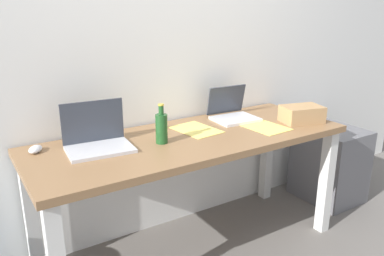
% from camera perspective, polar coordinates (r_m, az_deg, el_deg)
% --- Properties ---
extents(ground_plane, '(8.00, 8.00, 0.00)m').
position_cam_1_polar(ground_plane, '(2.61, 0.00, -17.16)').
color(ground_plane, slate).
extents(back_wall, '(5.20, 0.08, 2.60)m').
position_cam_1_polar(back_wall, '(2.50, -5.13, 13.25)').
color(back_wall, white).
rests_on(back_wall, ground).
extents(desk, '(1.87, 0.69, 0.76)m').
position_cam_1_polar(desk, '(2.30, 0.00, -3.58)').
color(desk, olive).
rests_on(desk, ground).
extents(laptop_left, '(0.35, 0.27, 0.24)m').
position_cam_1_polar(laptop_left, '(2.11, -13.60, -1.62)').
color(laptop_left, silver).
rests_on(laptop_left, desk).
extents(laptop_right, '(0.30, 0.27, 0.21)m').
position_cam_1_polar(laptop_right, '(2.61, 5.90, 2.25)').
color(laptop_right, silver).
rests_on(laptop_right, desk).
extents(beer_bottle, '(0.07, 0.07, 0.22)m').
position_cam_1_polar(beer_bottle, '(2.14, -4.46, 0.06)').
color(beer_bottle, '#1E5123').
rests_on(beer_bottle, desk).
extents(computer_mouse, '(0.10, 0.12, 0.03)m').
position_cam_1_polar(computer_mouse, '(2.17, -21.85, -2.88)').
color(computer_mouse, silver).
rests_on(computer_mouse, desk).
extents(cardboard_box, '(0.29, 0.23, 0.11)m').
position_cam_1_polar(cardboard_box, '(2.62, 15.70, 1.95)').
color(cardboard_box, tan).
rests_on(cardboard_box, desk).
extents(paper_sheet_front_right, '(0.23, 0.31, 0.00)m').
position_cam_1_polar(paper_sheet_front_right, '(2.48, 10.44, 0.19)').
color(paper_sheet_front_right, '#F4E06B').
rests_on(paper_sheet_front_right, desk).
extents(paper_sheet_near_back, '(0.24, 0.32, 0.00)m').
position_cam_1_polar(paper_sheet_near_back, '(2.38, 0.62, -0.22)').
color(paper_sheet_near_back, '#F4E06B').
rests_on(paper_sheet_near_back, desk).
extents(filing_cabinet, '(0.40, 0.48, 0.58)m').
position_cam_1_polar(filing_cabinet, '(3.28, 19.36, -4.92)').
color(filing_cabinet, slate).
rests_on(filing_cabinet, ground).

